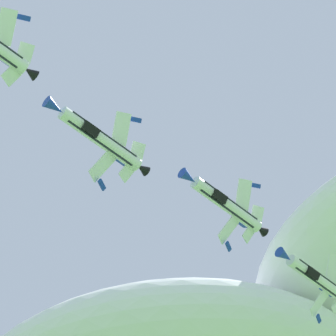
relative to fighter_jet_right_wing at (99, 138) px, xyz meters
name	(u,v)px	position (x,y,z in m)	size (l,w,h in m)	color
fighter_jet_right_wing	(99,138)	(0.00, 0.00, 0.00)	(8.15, 15.41, 8.09)	white
fighter_jet_left_outer	(225,204)	(8.67, 18.66, 2.09)	(8.10, 15.41, 8.17)	white
fighter_jet_right_outer	(317,279)	(15.12, 36.05, 0.21)	(8.29, 15.41, 7.85)	white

